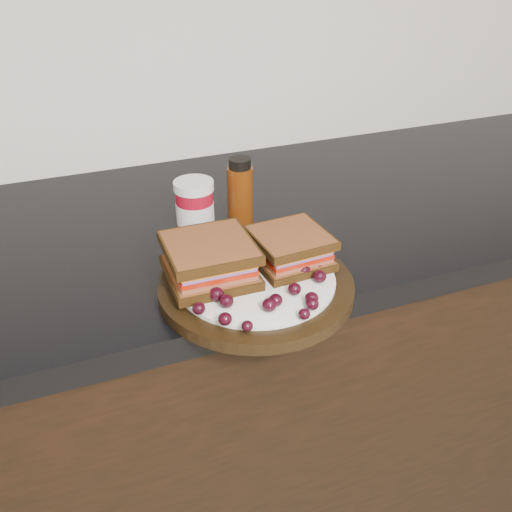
{
  "coord_description": "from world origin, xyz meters",
  "views": [
    {
      "loc": [
        -0.15,
        0.83,
        1.37
      ],
      "look_at": [
        0.09,
        1.46,
        0.96
      ],
      "focal_mm": 40.0,
      "sensor_mm": 36.0,
      "label": 1
    }
  ],
  "objects": [
    {
      "name": "grape_6",
      "position": [
        0.12,
        1.35,
        0.93
      ],
      "size": [
        0.02,
        0.02,
        0.01
      ],
      "primitive_type": "ellipsoid",
      "color": "black",
      "rests_on": "plate"
    },
    {
      "name": "grape_21",
      "position": [
        0.06,
        1.48,
        0.93
      ],
      "size": [
        0.02,
        0.02,
        0.02
      ],
      "primitive_type": "ellipsoid",
      "color": "black",
      "rests_on": "plate"
    },
    {
      "name": "plate",
      "position": [
        0.09,
        1.46,
        0.91
      ],
      "size": [
        0.28,
        0.28,
        0.02
      ],
      "primitive_type": "cylinder",
      "color": "black",
      "rests_on": "countertop"
    },
    {
      "name": "oil_bottle",
      "position": [
        0.14,
        1.66,
        0.96
      ],
      "size": [
        0.06,
        0.06,
        0.12
      ],
      "primitive_type": "cylinder",
      "rotation": [
        0.0,
        0.0,
        -0.44
      ],
      "color": "#512208",
      "rests_on": "countertop"
    },
    {
      "name": "grape_19",
      "position": [
        0.01,
        1.46,
        0.93
      ],
      "size": [
        0.02,
        0.02,
        0.02
      ],
      "primitive_type": "ellipsoid",
      "color": "black",
      "rests_on": "plate"
    },
    {
      "name": "grape_10",
      "position": [
        0.17,
        1.42,
        0.93
      ],
      "size": [
        0.02,
        0.02,
        0.02
      ],
      "primitive_type": "ellipsoid",
      "color": "black",
      "rests_on": "plate"
    },
    {
      "name": "grape_11",
      "position": [
        0.16,
        1.44,
        0.93
      ],
      "size": [
        0.02,
        0.02,
        0.02
      ],
      "primitive_type": "ellipsoid",
      "color": "black",
      "rests_on": "plate"
    },
    {
      "name": "grape_17",
      "position": [
        0.04,
        1.5,
        0.93
      ],
      "size": [
        0.02,
        0.02,
        0.02
      ],
      "primitive_type": "ellipsoid",
      "color": "black",
      "rests_on": "plate"
    },
    {
      "name": "grape_4",
      "position": [
        0.08,
        1.38,
        0.93
      ],
      "size": [
        0.02,
        0.02,
        0.02
      ],
      "primitive_type": "ellipsoid",
      "color": "black",
      "rests_on": "plate"
    },
    {
      "name": "sandwich_left",
      "position": [
        0.03,
        1.49,
        0.95
      ],
      "size": [
        0.12,
        0.12,
        0.06
      ],
      "primitive_type": null,
      "rotation": [
        0.0,
        0.0,
        -0.02
      ],
      "color": "brown",
      "rests_on": "plate"
    },
    {
      "name": "grape_13",
      "position": [
        0.18,
        1.49,
        0.93
      ],
      "size": [
        0.02,
        0.02,
        0.02
      ],
      "primitive_type": "ellipsoid",
      "color": "black",
      "rests_on": "plate"
    },
    {
      "name": "grape_8",
      "position": [
        0.14,
        1.38,
        0.93
      ],
      "size": [
        0.02,
        0.02,
        0.02
      ],
      "primitive_type": "ellipsoid",
      "color": "black",
      "rests_on": "plate"
    },
    {
      "name": "base_cabinets",
      "position": [
        0.0,
        1.7,
        0.43
      ],
      "size": [
        3.96,
        0.58,
        0.86
      ],
      "primitive_type": "cube",
      "color": "black",
      "rests_on": "ground_plane"
    },
    {
      "name": "grape_5",
      "position": [
        0.09,
        1.39,
        0.93
      ],
      "size": [
        0.02,
        0.02,
        0.02
      ],
      "primitive_type": "ellipsoid",
      "color": "black",
      "rests_on": "plate"
    },
    {
      "name": "grape_20",
      "position": [
        0.02,
        1.43,
        0.93
      ],
      "size": [
        0.02,
        0.02,
        0.02
      ],
      "primitive_type": "ellipsoid",
      "color": "black",
      "rests_on": "plate"
    },
    {
      "name": "grape_9",
      "position": [
        0.13,
        1.4,
        0.93
      ],
      "size": [
        0.02,
        0.02,
        0.02
      ],
      "primitive_type": "ellipsoid",
      "color": "black",
      "rests_on": "plate"
    },
    {
      "name": "grape_2",
      "position": [
        0.02,
        1.38,
        0.93
      ],
      "size": [
        0.02,
        0.02,
        0.02
      ],
      "primitive_type": "ellipsoid",
      "color": "black",
      "rests_on": "plate"
    },
    {
      "name": "grape_23",
      "position": [
        0.0,
        1.47,
        0.93
      ],
      "size": [
        0.02,
        0.02,
        0.02
      ],
      "primitive_type": "ellipsoid",
      "color": "black",
      "rests_on": "plate"
    },
    {
      "name": "grape_0",
      "position": [
        -0.01,
        1.41,
        0.93
      ],
      "size": [
        0.02,
        0.02,
        0.02
      ],
      "primitive_type": "ellipsoid",
      "color": "black",
      "rests_on": "plate"
    },
    {
      "name": "sandwich_right",
      "position": [
        0.16,
        1.48,
        0.95
      ],
      "size": [
        0.11,
        0.11,
        0.05
      ],
      "primitive_type": null,
      "rotation": [
        0.0,
        0.0,
        0.06
      ],
      "color": "brown",
      "rests_on": "plate"
    },
    {
      "name": "grape_18",
      "position": [
        0.02,
        1.47,
        0.93
      ],
      "size": [
        0.02,
        0.02,
        0.02
      ],
      "primitive_type": "ellipsoid",
      "color": "black",
      "rests_on": "plate"
    },
    {
      "name": "grape_7",
      "position": [
        0.13,
        1.37,
        0.93
      ],
      "size": [
        0.02,
        0.02,
        0.02
      ],
      "primitive_type": "ellipsoid",
      "color": "black",
      "rests_on": "plate"
    },
    {
      "name": "condiment_jar",
      "position": [
        0.06,
        1.66,
        0.95
      ],
      "size": [
        0.08,
        0.08,
        0.1
      ],
      "primitive_type": "cylinder",
      "rotation": [
        0.0,
        0.0,
        -0.31
      ],
      "color": "maroon",
      "rests_on": "countertop"
    },
    {
      "name": "countertop",
      "position": [
        0.0,
        1.7,
        0.88
      ],
      "size": [
        3.98,
        0.6,
        0.04
      ],
      "primitive_type": "cube",
      "color": "black",
      "rests_on": "base_cabinets"
    },
    {
      "name": "grape_16",
      "position": [
        0.03,
        1.51,
        0.93
      ],
      "size": [
        0.02,
        0.02,
        0.02
      ],
      "primitive_type": "ellipsoid",
      "color": "black",
      "rests_on": "plate"
    },
    {
      "name": "grape_14",
      "position": [
        0.16,
        1.5,
        0.93
      ],
      "size": [
        0.02,
        0.02,
        0.02
      ],
      "primitive_type": "ellipsoid",
      "color": "black",
      "rests_on": "plate"
    },
    {
      "name": "grape_15",
      "position": [
        0.14,
        1.49,
        0.93
      ],
      "size": [
        0.02,
        0.02,
        0.02
      ],
      "primitive_type": "ellipsoid",
      "color": "black",
      "rests_on": "plate"
    },
    {
      "name": "grape_3",
      "position": [
        0.04,
        1.35,
        0.93
      ],
      "size": [
        0.01,
        0.01,
        0.01
      ],
      "primitive_type": "ellipsoid",
      "color": "black",
      "rests_on": "plate"
    },
    {
      "name": "grape_12",
      "position": [
        0.18,
        1.44,
        0.93
      ],
      "size": [
        0.02,
        0.02,
        0.02
      ],
      "primitive_type": "ellipsoid",
      "color": "black",
      "rests_on": "plate"
    },
    {
      "name": "grape_1",
      "position": [
        0.03,
        1.41,
        0.93
      ],
      "size": [
        0.02,
        0.02,
        0.02
      ],
      "primitive_type": "ellipsoid",
      "color": "black",
      "rests_on": "plate"
    },
    {
      "name": "grape_22",
      "position": [
        0.03,
        1.47,
        0.93
      ],
      "size": [
        0.02,
        0.02,
        0.02
      ],
      "primitive_type": "ellipsoid",
      "color": "black",
      "rests_on": "plate"
    }
  ]
}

